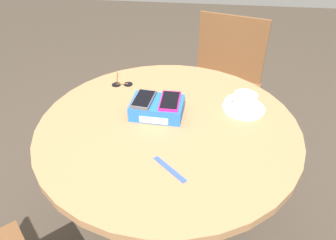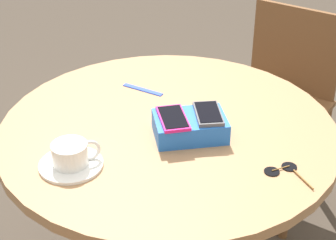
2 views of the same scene
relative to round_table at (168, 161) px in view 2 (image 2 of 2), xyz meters
name	(u,v)px [view 2 (image 2 of 2)]	position (x,y,z in m)	size (l,w,h in m)	color
round_table	(168,161)	(0.00, 0.00, 0.00)	(0.94, 0.94, 0.77)	#2D2D2D
phone_box	(190,126)	(-0.05, 0.06, 0.15)	(0.20, 0.14, 0.06)	blue
phone_gray	(208,113)	(-0.10, 0.06, 0.18)	(0.08, 0.13, 0.01)	#515156
phone_magenta	(174,118)	(0.00, 0.06, 0.18)	(0.07, 0.13, 0.01)	#D11975
saucer	(71,165)	(0.27, 0.13, 0.12)	(0.16, 0.16, 0.01)	white
coffee_cup	(71,153)	(0.27, 0.13, 0.15)	(0.12, 0.09, 0.06)	white
lanyard_strap	(143,90)	(0.03, -0.22, 0.12)	(0.14, 0.02, 0.00)	blue
sunglasses	(283,170)	(-0.23, 0.26, 0.12)	(0.09, 0.12, 0.01)	black
chair_near_window	(278,106)	(-0.58, -0.57, -0.20)	(0.56, 0.56, 0.82)	brown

